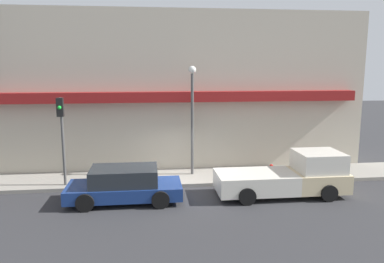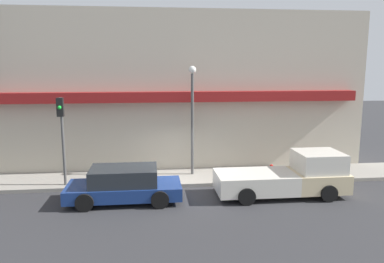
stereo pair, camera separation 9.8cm
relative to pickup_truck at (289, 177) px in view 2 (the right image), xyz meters
The scene contains 8 objects.
ground_plane 4.75m from the pickup_truck, 162.39° to the left, with size 80.00×80.00×0.00m, color #2D2D30.
sidewalk 5.27m from the pickup_truck, 148.61° to the left, with size 36.00×2.61×0.16m.
building 7.82m from the pickup_truck, 129.15° to the left, with size 19.80×3.80×10.81m.
pickup_truck is the anchor object (origin of this frame).
parked_car 6.84m from the pickup_truck, behind, with size 4.53×2.10×1.39m.
fire_hydrant 2.26m from the pickup_truck, 90.90° to the left, with size 0.18×0.18×0.57m.
street_lamp 5.49m from the pickup_truck, 141.50° to the left, with size 0.36×0.36×5.21m.
traffic_light 9.94m from the pickup_truck, 168.99° to the left, with size 0.28×0.42×3.88m.
Camera 2 is at (-1.25, -15.98, 5.34)m, focal length 35.00 mm.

